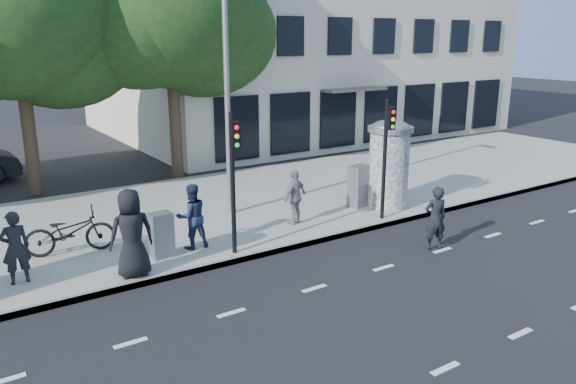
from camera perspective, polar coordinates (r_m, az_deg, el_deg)
ground at (r=11.20m, az=7.02°, el=-12.26°), size 120.00×120.00×0.00m
sidewalk at (r=17.11m, az=-9.48°, el=-2.12°), size 40.00×8.00×0.15m
curb at (r=13.79m, az=-2.63°, el=-6.30°), size 40.00×0.10×0.16m
lane_dash_near at (r=9.88m, az=15.68°, el=-16.88°), size 32.00×0.12×0.01m
lane_dash_far at (r=12.18m, az=2.68°, el=-9.76°), size 32.00×0.12×0.01m
ad_column_right at (r=17.29m, az=10.23°, el=3.06°), size 1.36×1.36×2.65m
traffic_pole_near at (r=13.06m, az=-5.55°, el=2.32°), size 0.22×0.31×3.40m
traffic_pole_far at (r=15.84m, az=9.98°, el=4.49°), size 0.22×0.31×3.40m
street_lamp at (r=15.89m, az=-6.21°, el=13.98°), size 0.25×0.93×8.00m
tree_near_left at (r=20.39m, az=-26.11°, el=16.46°), size 6.80×6.80×8.97m
tree_center at (r=21.35m, az=-12.01°, el=18.21°), size 7.00×7.00×9.30m
building at (r=33.13m, az=0.48°, el=16.92°), size 20.30×15.85×12.00m
ped_a at (r=12.50m, az=-15.62°, el=-4.08°), size 0.99×0.67×1.96m
ped_b at (r=13.07m, az=-25.96°, el=-5.10°), size 0.58×0.39×1.59m
ped_c at (r=13.89m, az=-9.75°, el=-2.45°), size 0.82×0.66×1.63m
ped_e at (r=15.50m, az=0.71°, el=-0.46°), size 1.04×0.81×1.55m
man_road at (r=14.51m, az=14.73°, el=-2.59°), size 0.69×0.56×1.63m
bicycle at (r=14.42m, az=-21.28°, el=-3.78°), size 1.11×2.17×1.09m
cabinet_left at (r=13.56m, az=-12.74°, el=-4.29°), size 0.53×0.40×1.09m
cabinet_right at (r=17.25m, az=7.23°, el=0.59°), size 0.67×0.54×1.28m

